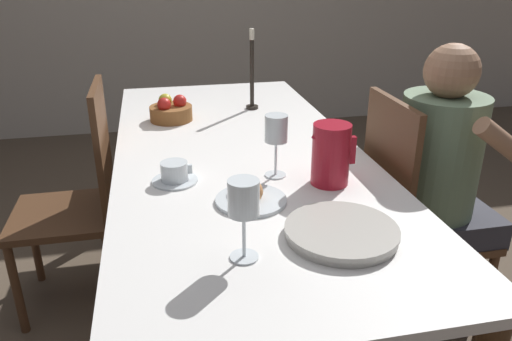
{
  "coord_description": "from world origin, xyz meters",
  "views": [
    {
      "loc": [
        -0.3,
        -1.76,
        1.45
      ],
      "look_at": [
        0.0,
        -0.32,
        0.81
      ],
      "focal_mm": 35.0,
      "sensor_mm": 36.0,
      "label": 1
    }
  ],
  "objects_px": {
    "wine_glass_water": "(276,131)",
    "candlestick_tall": "(252,78)",
    "chair_person_side": "(410,216)",
    "teacup_near_person": "(175,173)",
    "fruit_bowl": "(171,111)",
    "person_seated": "(445,174)",
    "chair_opposite": "(80,197)",
    "red_pitcher": "(331,154)",
    "wine_glass_juice": "(244,202)",
    "bread_plate": "(251,197)",
    "serving_tray": "(341,232)"
  },
  "relations": [
    {
      "from": "person_seated",
      "to": "red_pitcher",
      "type": "bearing_deg",
      "value": -76.74
    },
    {
      "from": "fruit_bowl",
      "to": "candlestick_tall",
      "type": "relative_size",
      "value": 0.5
    },
    {
      "from": "teacup_near_person",
      "to": "fruit_bowl",
      "type": "xyz_separation_m",
      "value": [
        0.02,
        0.68,
        0.01
      ]
    },
    {
      "from": "chair_opposite",
      "to": "wine_glass_water",
      "type": "distance_m",
      "value": 0.97
    },
    {
      "from": "chair_opposite",
      "to": "wine_glass_water",
      "type": "relative_size",
      "value": 4.61
    },
    {
      "from": "chair_opposite",
      "to": "teacup_near_person",
      "type": "height_order",
      "value": "chair_opposite"
    },
    {
      "from": "chair_person_side",
      "to": "wine_glass_juice",
      "type": "xyz_separation_m",
      "value": [
        -0.76,
        -0.53,
        0.4
      ]
    },
    {
      "from": "red_pitcher",
      "to": "serving_tray",
      "type": "relative_size",
      "value": 0.67
    },
    {
      "from": "bread_plate",
      "to": "person_seated",
      "type": "bearing_deg",
      "value": 14.4
    },
    {
      "from": "chair_person_side",
      "to": "serving_tray",
      "type": "xyz_separation_m",
      "value": [
        -0.49,
        -0.49,
        0.27
      ]
    },
    {
      "from": "red_pitcher",
      "to": "teacup_near_person",
      "type": "bearing_deg",
      "value": 166.87
    },
    {
      "from": "chair_person_side",
      "to": "wine_glass_juice",
      "type": "distance_m",
      "value": 1.01
    },
    {
      "from": "person_seated",
      "to": "chair_person_side",
      "type": "bearing_deg",
      "value": -111.71
    },
    {
      "from": "red_pitcher",
      "to": "teacup_near_person",
      "type": "distance_m",
      "value": 0.51
    },
    {
      "from": "person_seated",
      "to": "fruit_bowl",
      "type": "height_order",
      "value": "person_seated"
    },
    {
      "from": "chair_opposite",
      "to": "bread_plate",
      "type": "relative_size",
      "value": 4.53
    },
    {
      "from": "wine_glass_juice",
      "to": "bread_plate",
      "type": "relative_size",
      "value": 0.97
    },
    {
      "from": "chair_opposite",
      "to": "candlestick_tall",
      "type": "height_order",
      "value": "candlestick_tall"
    },
    {
      "from": "bread_plate",
      "to": "red_pitcher",
      "type": "bearing_deg",
      "value": 16.41
    },
    {
      "from": "person_seated",
      "to": "teacup_near_person",
      "type": "distance_m",
      "value": 1.0
    },
    {
      "from": "bread_plate",
      "to": "candlestick_tall",
      "type": "relative_size",
      "value": 0.57
    },
    {
      "from": "teacup_near_person",
      "to": "candlestick_tall",
      "type": "xyz_separation_m",
      "value": [
        0.42,
        0.79,
        0.12
      ]
    },
    {
      "from": "person_seated",
      "to": "serving_tray",
      "type": "relative_size",
      "value": 3.89
    },
    {
      "from": "chair_opposite",
      "to": "serving_tray",
      "type": "height_order",
      "value": "chair_opposite"
    },
    {
      "from": "chair_person_side",
      "to": "fruit_bowl",
      "type": "distance_m",
      "value": 1.12
    },
    {
      "from": "chair_person_side",
      "to": "fruit_bowl",
      "type": "relative_size",
      "value": 5.18
    },
    {
      "from": "wine_glass_juice",
      "to": "fruit_bowl",
      "type": "relative_size",
      "value": 1.11
    },
    {
      "from": "chair_person_side",
      "to": "chair_opposite",
      "type": "relative_size",
      "value": 1.0
    },
    {
      "from": "candlestick_tall",
      "to": "fruit_bowl",
      "type": "bearing_deg",
      "value": -164.6
    },
    {
      "from": "fruit_bowl",
      "to": "candlestick_tall",
      "type": "bearing_deg",
      "value": 15.4
    },
    {
      "from": "wine_glass_water",
      "to": "candlestick_tall",
      "type": "bearing_deg",
      "value": 84.14
    },
    {
      "from": "chair_opposite",
      "to": "wine_glass_juice",
      "type": "xyz_separation_m",
      "value": [
        0.53,
        -0.97,
        0.4
      ]
    },
    {
      "from": "bread_plate",
      "to": "fruit_bowl",
      "type": "relative_size",
      "value": 1.14
    },
    {
      "from": "chair_person_side",
      "to": "person_seated",
      "type": "height_order",
      "value": "person_seated"
    },
    {
      "from": "person_seated",
      "to": "teacup_near_person",
      "type": "relative_size",
      "value": 7.77
    },
    {
      "from": "chair_person_side",
      "to": "teacup_near_person",
      "type": "relative_size",
      "value": 6.48
    },
    {
      "from": "chair_opposite",
      "to": "fruit_bowl",
      "type": "bearing_deg",
      "value": -64.36
    },
    {
      "from": "wine_glass_juice",
      "to": "fruit_bowl",
      "type": "xyz_separation_m",
      "value": [
        -0.12,
        1.17,
        -0.11
      ]
    },
    {
      "from": "person_seated",
      "to": "wine_glass_water",
      "type": "height_order",
      "value": "person_seated"
    },
    {
      "from": "red_pitcher",
      "to": "bread_plate",
      "type": "distance_m",
      "value": 0.3
    },
    {
      "from": "red_pitcher",
      "to": "serving_tray",
      "type": "xyz_separation_m",
      "value": [
        -0.08,
        -0.33,
        -0.09
      ]
    },
    {
      "from": "wine_glass_juice",
      "to": "chair_opposite",
      "type": "bearing_deg",
      "value": 118.39
    },
    {
      "from": "red_pitcher",
      "to": "wine_glass_water",
      "type": "distance_m",
      "value": 0.19
    },
    {
      "from": "wine_glass_water",
      "to": "teacup_near_person",
      "type": "height_order",
      "value": "wine_glass_water"
    },
    {
      "from": "wine_glass_juice",
      "to": "teacup_near_person",
      "type": "height_order",
      "value": "wine_glass_juice"
    },
    {
      "from": "person_seated",
      "to": "fruit_bowl",
      "type": "relative_size",
      "value": 6.2
    },
    {
      "from": "red_pitcher",
      "to": "serving_tray",
      "type": "height_order",
      "value": "red_pitcher"
    },
    {
      "from": "chair_person_side",
      "to": "red_pitcher",
      "type": "xyz_separation_m",
      "value": [
        -0.41,
        -0.16,
        0.35
      ]
    },
    {
      "from": "teacup_near_person",
      "to": "fruit_bowl",
      "type": "relative_size",
      "value": 0.8
    },
    {
      "from": "candlestick_tall",
      "to": "serving_tray",
      "type": "bearing_deg",
      "value": -90.42
    }
  ]
}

